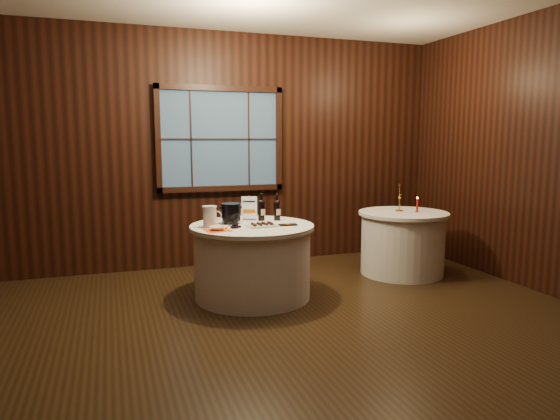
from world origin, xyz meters
name	(u,v)px	position (x,y,z in m)	size (l,w,h in m)	color
ground	(284,331)	(0.00, 0.00, 0.00)	(6.00, 6.00, 0.00)	black
back_wall	(220,147)	(0.00, 2.48, 1.54)	(6.00, 0.10, 3.00)	black
main_table	(252,261)	(0.00, 1.00, 0.39)	(1.28, 1.28, 0.77)	silver
side_table	(402,243)	(2.00, 1.30, 0.39)	(1.08, 1.08, 0.77)	silver
sign_stand	(249,212)	(0.05, 1.27, 0.86)	(0.16, 0.12, 0.27)	silver
port_bottle_left	(261,209)	(0.17, 1.23, 0.90)	(0.07, 0.08, 0.30)	black
port_bottle_right	(277,209)	(0.34, 1.19, 0.90)	(0.07, 0.07, 0.29)	black
ice_bucket	(231,213)	(-0.18, 1.15, 0.88)	(0.21, 0.21, 0.21)	black
chocolate_plate	(262,225)	(0.06, 0.86, 0.79)	(0.30, 0.21, 0.04)	white
chocolate_box	(288,225)	(0.34, 0.84, 0.78)	(0.18, 0.09, 0.02)	black
grape_bunch	(235,226)	(-0.21, 0.85, 0.79)	(0.17, 0.07, 0.04)	black
glass_pitcher	(210,216)	(-0.43, 1.02, 0.88)	(0.20, 0.15, 0.21)	white
orange_napkin	(217,230)	(-0.41, 0.79, 0.77)	(0.24, 0.24, 0.00)	#EC4C13
cracker_bowl	(217,228)	(-0.41, 0.79, 0.79)	(0.15, 0.15, 0.04)	white
brass_candlestick	(400,201)	(1.97, 1.34, 0.89)	(0.10, 0.10, 0.35)	gold
red_candle	(417,206)	(2.13, 1.20, 0.85)	(0.05, 0.05, 0.19)	gold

